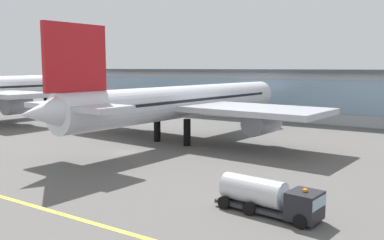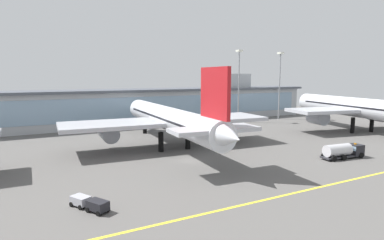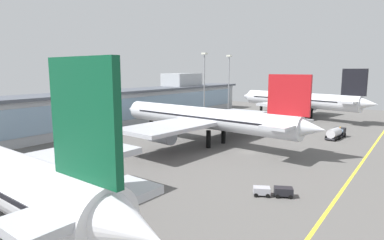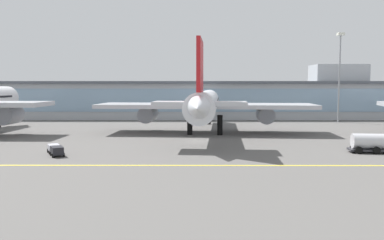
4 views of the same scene
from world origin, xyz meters
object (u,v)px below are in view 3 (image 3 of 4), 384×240
(apron_light_mast_centre, at_px, (229,75))
(baggage_tug_near, at_px, (273,191))
(apron_light_mast_west, at_px, (204,76))
(fuel_tanker_truck, at_px, (336,133))
(airliner_near_right, at_px, (205,118))
(airliner_far_right, at_px, (300,100))

(apron_light_mast_centre, bearing_deg, baggage_tug_near, -146.51)
(apron_light_mast_west, height_order, apron_light_mast_centre, apron_light_mast_west)
(fuel_tanker_truck, xyz_separation_m, apron_light_mast_centre, (30.18, 50.26, 14.43))
(baggage_tug_near, bearing_deg, airliner_near_right, 111.90)
(fuel_tanker_truck, distance_m, apron_light_mast_centre, 60.37)
(apron_light_mast_west, xyz_separation_m, apron_light_mast_centre, (18.11, -0.55, -0.11))
(airliner_near_right, distance_m, fuel_tanker_truck, 36.44)
(airliner_far_right, xyz_separation_m, baggage_tug_near, (-79.20, -21.60, -6.02))
(airliner_near_right, bearing_deg, airliner_far_right, -91.45)
(airliner_far_right, xyz_separation_m, apron_light_mast_centre, (-0.47, 30.49, 9.13))
(fuel_tanker_truck, bearing_deg, airliner_near_right, 141.69)
(baggage_tug_near, relative_size, apron_light_mast_centre, 0.23)
(fuel_tanker_truck, distance_m, baggage_tug_near, 48.58)
(airliner_far_right, distance_m, fuel_tanker_truck, 36.86)
(baggage_tug_near, height_order, apron_light_mast_west, apron_light_mast_west)
(airliner_far_right, relative_size, apron_light_mast_centre, 2.19)
(fuel_tanker_truck, xyz_separation_m, apron_light_mast_west, (12.07, 50.80, 14.55))
(fuel_tanker_truck, height_order, apron_light_mast_west, apron_light_mast_west)
(baggage_tug_near, relative_size, apron_light_mast_west, 0.23)
(airliner_near_right, bearing_deg, apron_light_mast_centre, -61.85)
(airliner_far_right, bearing_deg, fuel_tanker_truck, 134.25)
(baggage_tug_near, bearing_deg, fuel_tanker_truck, 64.05)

